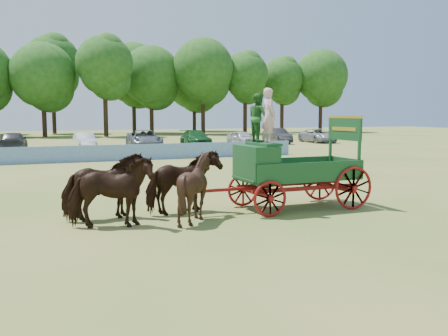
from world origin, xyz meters
The scene contains 9 objects.
ground centered at (0.00, 0.00, 0.00)m, with size 160.00×160.00×0.00m, color olive.
horse_lead_left centered at (-4.59, -1.26, 0.97)m, with size 1.05×2.30×1.94m, color black.
horse_lead_right centered at (-4.59, -0.16, 0.97)m, with size 1.05×2.30×1.94m, color black.
horse_wheel_left centered at (-2.19, -1.26, 0.97)m, with size 1.57×1.76×1.94m, color black.
horse_wheel_right centered at (-2.19, -0.16, 0.97)m, with size 1.05×2.30×1.94m, color black.
farm_dray centered at (0.77, -0.69, 1.66)m, with size 5.99×2.00×3.83m.
sponsor_banner centered at (-1.00, 18.00, 0.53)m, with size 26.00×0.08×1.05m, color #1A5592.
parked_cars centered at (-0.63, 29.94, 0.76)m, with size 51.36×7.86×1.65m.
treeline centered at (-0.69, 60.41, 9.00)m, with size 92.31×23.70×15.00m.
Camera 1 is at (-6.87, -14.56, 3.06)m, focal length 40.00 mm.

